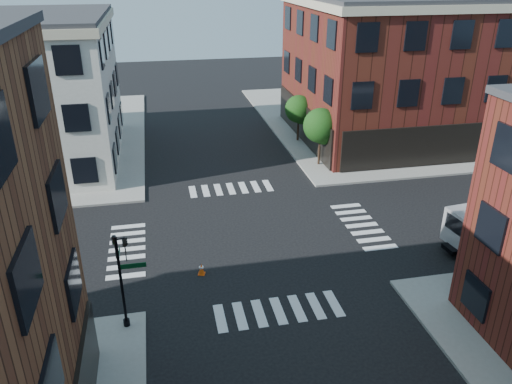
{
  "coord_description": "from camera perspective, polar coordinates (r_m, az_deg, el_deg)",
  "views": [
    {
      "loc": [
        -4.77,
        -25.02,
        14.59
      ],
      "look_at": [
        0.54,
        0.76,
        2.5
      ],
      "focal_mm": 35.0,
      "sensor_mm": 36.0,
      "label": 1
    }
  ],
  "objects": [
    {
      "name": "signal_pole",
      "position": [
        21.86,
        -15.06,
        -8.76
      ],
      "size": [
        1.29,
        1.24,
        4.6
      ],
      "color": "black",
      "rests_on": "ground"
    },
    {
      "name": "ground",
      "position": [
        29.36,
        -0.74,
        -5.14
      ],
      "size": [
        120.0,
        120.0,
        0.0
      ],
      "primitive_type": "plane",
      "color": "black",
      "rests_on": "ground"
    },
    {
      "name": "building_ne",
      "position": [
        48.94,
        20.22,
        13.1
      ],
      "size": [
        25.0,
        16.0,
        12.0
      ],
      "primitive_type": "cube",
      "color": "#4F1F13",
      "rests_on": "ground"
    },
    {
      "name": "sidewalk_ne",
      "position": [
        54.71,
        17.13,
        8.19
      ],
      "size": [
        30.0,
        30.0,
        0.15
      ],
      "primitive_type": "cube",
      "color": "gray",
      "rests_on": "ground"
    },
    {
      "name": "traffic_cone",
      "position": [
        26.06,
        -6.26,
        -8.74
      ],
      "size": [
        0.43,
        0.43,
        0.64
      ],
      "rotation": [
        0.0,
        0.0,
        -0.28
      ],
      "color": "#F04F0A",
      "rests_on": "ground"
    },
    {
      "name": "tree_near",
      "position": [
        38.83,
        7.48,
        7.34
      ],
      "size": [
        2.69,
        2.69,
        4.49
      ],
      "color": "black",
      "rests_on": "ground"
    },
    {
      "name": "tree_far",
      "position": [
        44.39,
        4.98,
        9.27
      ],
      "size": [
        2.43,
        2.43,
        4.07
      ],
      "color": "black",
      "rests_on": "ground"
    }
  ]
}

